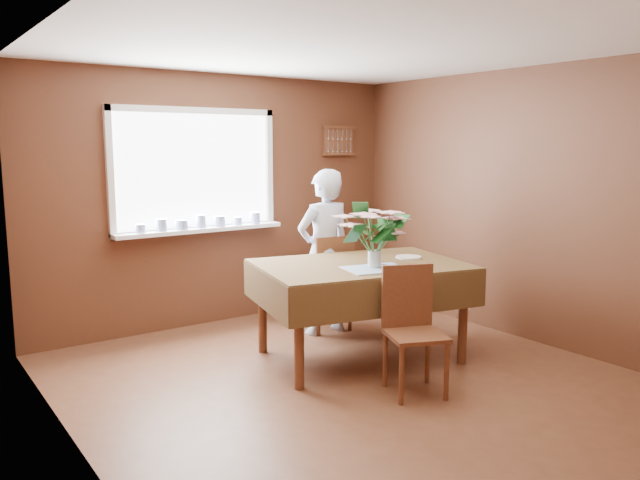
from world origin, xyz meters
TOP-DOWN VIEW (x-y plane):
  - floor at (0.00, 0.00)m, footprint 4.50×4.50m
  - ceiling at (0.00, 0.00)m, footprint 4.50×4.50m
  - wall_back at (0.00, 2.25)m, footprint 4.00×0.00m
  - wall_left at (-2.00, 0.00)m, footprint 0.00×4.50m
  - wall_right at (2.00, 0.00)m, footprint 0.00×4.50m
  - window_assembly at (-0.30, 2.19)m, footprint 1.72×0.20m
  - spoon_rack at (1.45, 2.22)m, footprint 0.44×0.05m
  - dining_table at (0.40, 0.52)m, footprint 1.91×1.50m
  - chair_far at (0.65, 1.29)m, footprint 0.46×0.46m
  - chair_near at (0.26, -0.24)m, footprint 0.52×0.52m
  - seated_woman at (0.57, 1.28)m, footprint 0.59×0.40m
  - flower_bouquet at (0.37, 0.31)m, footprint 0.55×0.55m
  - side_plate at (0.89, 0.47)m, footprint 0.31×0.31m
  - table_knife at (0.49, 0.26)m, footprint 0.07×0.23m

SIDE VIEW (x-z plane):
  - floor at x=0.00m, z-range 0.00..0.00m
  - chair_near at x=0.26m, z-range 0.04..0.97m
  - chair_far at x=0.65m, z-range 0.04..0.99m
  - dining_table at x=0.40m, z-range 0.31..1.14m
  - seated_woman at x=0.57m, z-range 0.00..1.58m
  - side_plate at x=0.89m, z-range 0.82..0.84m
  - table_knife at x=0.49m, z-range 0.83..0.83m
  - flower_bouquet at x=0.37m, z-range 0.89..1.36m
  - wall_back at x=0.00m, z-range -0.75..3.25m
  - wall_left at x=-2.00m, z-range -1.00..3.50m
  - wall_right at x=2.00m, z-range -1.00..3.50m
  - window_assembly at x=-0.30m, z-range 0.73..1.95m
  - spoon_rack at x=1.45m, z-range 1.69..2.02m
  - ceiling at x=0.00m, z-range 2.50..2.50m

